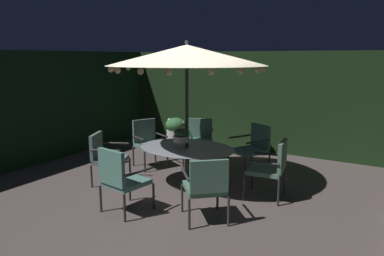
{
  "coord_description": "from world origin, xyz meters",
  "views": [
    {
      "loc": [
        3.18,
        -4.98,
        2.29
      ],
      "look_at": [
        -0.15,
        0.55,
        1.04
      ],
      "focal_mm": 34.25,
      "sensor_mm": 36.0,
      "label": 1
    }
  ],
  "objects_px": {
    "patio_chair_northeast": "(105,155)",
    "potted_plant_left_far": "(176,130)",
    "patio_chair_east": "(121,177)",
    "patio_chair_west": "(199,137)",
    "patio_chair_southeast": "(206,184)",
    "patio_chair_south": "(272,165)",
    "patio_chair_north": "(148,140)",
    "patio_umbrella": "(187,55)",
    "centerpiece_planter": "(181,136)",
    "potted_plant_front_corner": "(260,143)",
    "patio_dining_table": "(187,153)",
    "patio_chair_southwest": "(253,146)"
  },
  "relations": [
    {
      "from": "patio_chair_north",
      "to": "potted_plant_left_far",
      "type": "height_order",
      "value": "patio_chair_north"
    },
    {
      "from": "centerpiece_planter",
      "to": "patio_chair_southwest",
      "type": "relative_size",
      "value": 0.39
    },
    {
      "from": "centerpiece_planter",
      "to": "patio_chair_east",
      "type": "distance_m",
      "value": 1.45
    },
    {
      "from": "patio_chair_southeast",
      "to": "centerpiece_planter",
      "type": "bearing_deg",
      "value": 136.18
    },
    {
      "from": "patio_chair_north",
      "to": "patio_chair_east",
      "type": "bearing_deg",
      "value": -61.44
    },
    {
      "from": "patio_chair_east",
      "to": "patio_chair_southwest",
      "type": "distance_m",
      "value": 2.98
    },
    {
      "from": "patio_chair_southeast",
      "to": "patio_chair_southwest",
      "type": "height_order",
      "value": "patio_chair_southwest"
    },
    {
      "from": "patio_chair_east",
      "to": "potted_plant_left_far",
      "type": "bearing_deg",
      "value": 113.02
    },
    {
      "from": "centerpiece_planter",
      "to": "patio_chair_southeast",
      "type": "xyz_separation_m",
      "value": [
        1.05,
        -1.01,
        -0.38
      ]
    },
    {
      "from": "patio_dining_table",
      "to": "centerpiece_planter",
      "type": "relative_size",
      "value": 4.69
    },
    {
      "from": "patio_umbrella",
      "to": "centerpiece_planter",
      "type": "xyz_separation_m",
      "value": [
        -0.05,
        -0.11,
        -1.38
      ]
    },
    {
      "from": "patio_chair_northeast",
      "to": "potted_plant_left_far",
      "type": "distance_m",
      "value": 3.21
    },
    {
      "from": "patio_chair_southwest",
      "to": "potted_plant_left_far",
      "type": "bearing_deg",
      "value": 155.69
    },
    {
      "from": "patio_dining_table",
      "to": "patio_chair_west",
      "type": "height_order",
      "value": "patio_chair_west"
    },
    {
      "from": "patio_chair_west",
      "to": "potted_plant_left_far",
      "type": "distance_m",
      "value": 1.78
    },
    {
      "from": "patio_umbrella",
      "to": "centerpiece_planter",
      "type": "bearing_deg",
      "value": -112.61
    },
    {
      "from": "patio_chair_south",
      "to": "patio_dining_table",
      "type": "bearing_deg",
      "value": -172.28
    },
    {
      "from": "patio_umbrella",
      "to": "patio_chair_east",
      "type": "xyz_separation_m",
      "value": [
        -0.21,
        -1.5,
        -1.76
      ]
    },
    {
      "from": "potted_plant_left_far",
      "to": "patio_chair_west",
      "type": "bearing_deg",
      "value": -39.61
    },
    {
      "from": "patio_chair_northeast",
      "to": "patio_chair_east",
      "type": "xyz_separation_m",
      "value": [
        1.15,
        -0.86,
        0.02
      ]
    },
    {
      "from": "patio_chair_south",
      "to": "potted_plant_front_corner",
      "type": "height_order",
      "value": "patio_chair_south"
    },
    {
      "from": "patio_dining_table",
      "to": "patio_chair_south",
      "type": "relative_size",
      "value": 1.81
    },
    {
      "from": "patio_chair_north",
      "to": "patio_chair_northeast",
      "type": "bearing_deg",
      "value": -89.61
    },
    {
      "from": "patio_dining_table",
      "to": "patio_chair_northeast",
      "type": "xyz_separation_m",
      "value": [
        -1.36,
        -0.64,
        -0.08
      ]
    },
    {
      "from": "patio_dining_table",
      "to": "potted_plant_front_corner",
      "type": "bearing_deg",
      "value": 83.1
    },
    {
      "from": "patio_dining_table",
      "to": "potted_plant_front_corner",
      "type": "xyz_separation_m",
      "value": [
        0.33,
        2.76,
        -0.34
      ]
    },
    {
      "from": "patio_chair_southwest",
      "to": "patio_chair_north",
      "type": "bearing_deg",
      "value": -161.57
    },
    {
      "from": "potted_plant_front_corner",
      "to": "potted_plant_left_far",
      "type": "height_order",
      "value": "potted_plant_left_far"
    },
    {
      "from": "centerpiece_planter",
      "to": "potted_plant_front_corner",
      "type": "distance_m",
      "value": 2.97
    },
    {
      "from": "patio_umbrella",
      "to": "patio_chair_southeast",
      "type": "height_order",
      "value": "patio_umbrella"
    },
    {
      "from": "potted_plant_front_corner",
      "to": "patio_chair_southeast",
      "type": "bearing_deg",
      "value": -80.16
    },
    {
      "from": "patio_chair_southeast",
      "to": "potted_plant_front_corner",
      "type": "relative_size",
      "value": 1.8
    },
    {
      "from": "patio_umbrella",
      "to": "patio_chair_southeast",
      "type": "relative_size",
      "value": 2.88
    },
    {
      "from": "patio_chair_northeast",
      "to": "potted_plant_front_corner",
      "type": "relative_size",
      "value": 1.75
    },
    {
      "from": "patio_dining_table",
      "to": "patio_chair_southwest",
      "type": "bearing_deg",
      "value": 61.32
    },
    {
      "from": "patio_chair_east",
      "to": "patio_chair_west",
      "type": "distance_m",
      "value": 2.91
    },
    {
      "from": "patio_umbrella",
      "to": "patio_chair_west",
      "type": "relative_size",
      "value": 2.87
    },
    {
      "from": "patio_chair_west",
      "to": "patio_dining_table",
      "type": "bearing_deg",
      "value": -68.07
    },
    {
      "from": "patio_chair_west",
      "to": "patio_chair_north",
      "type": "bearing_deg",
      "value": -136.53
    },
    {
      "from": "patio_umbrella",
      "to": "patio_chair_north",
      "type": "relative_size",
      "value": 2.79
    },
    {
      "from": "patio_chair_southwest",
      "to": "potted_plant_left_far",
      "type": "distance_m",
      "value": 2.91
    },
    {
      "from": "patio_chair_south",
      "to": "patio_chair_west",
      "type": "relative_size",
      "value": 1.02
    },
    {
      "from": "patio_chair_north",
      "to": "patio_chair_southeast",
      "type": "distance_m",
      "value": 2.95
    },
    {
      "from": "centerpiece_planter",
      "to": "patio_chair_west",
      "type": "bearing_deg",
      "value": 108.91
    },
    {
      "from": "patio_umbrella",
      "to": "patio_chair_southeast",
      "type": "xyz_separation_m",
      "value": [
        1.01,
        -1.12,
        -1.76
      ]
    },
    {
      "from": "patio_chair_east",
      "to": "potted_plant_front_corner",
      "type": "distance_m",
      "value": 4.3
    },
    {
      "from": "patio_chair_southeast",
      "to": "patio_chair_south",
      "type": "height_order",
      "value": "patio_chair_south"
    },
    {
      "from": "patio_chair_west",
      "to": "patio_chair_south",
      "type": "bearing_deg",
      "value": -30.1
    },
    {
      "from": "patio_chair_southwest",
      "to": "centerpiece_planter",
      "type": "bearing_deg",
      "value": -118.23
    },
    {
      "from": "potted_plant_front_corner",
      "to": "patio_umbrella",
      "type": "bearing_deg",
      "value": -96.9
    }
  ]
}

